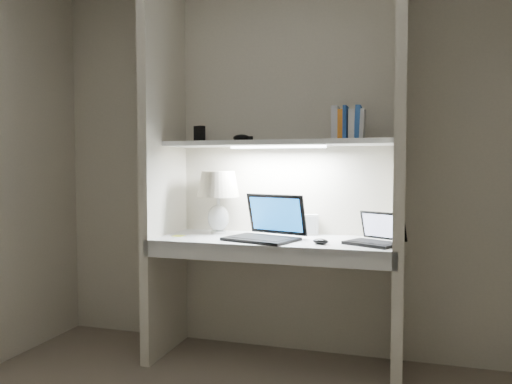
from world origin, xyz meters
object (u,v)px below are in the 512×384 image
at_px(laptop_main, 267,229).
at_px(book_row, 348,124).
at_px(table_lamp, 218,192).
at_px(speaker, 311,225).
at_px(laptop_netbook, 376,237).

distance_m(laptop_main, book_row, 0.80).
bearing_deg(book_row, table_lamp, -179.89).
bearing_deg(speaker, book_row, -37.99).
relative_size(table_lamp, speaker, 3.08).
distance_m(laptop_main, speaker, 0.34).
relative_size(laptop_netbook, speaker, 2.71).
height_order(table_lamp, book_row, book_row).
relative_size(laptop_netbook, book_row, 1.78).
height_order(laptop_main, book_row, book_row).
bearing_deg(book_row, speaker, 156.43).
distance_m(laptop_netbook, book_row, 0.69).
relative_size(laptop_main, book_row, 2.41).
height_order(speaker, book_row, book_row).
distance_m(table_lamp, book_row, 0.93).
relative_size(table_lamp, laptop_netbook, 1.14).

